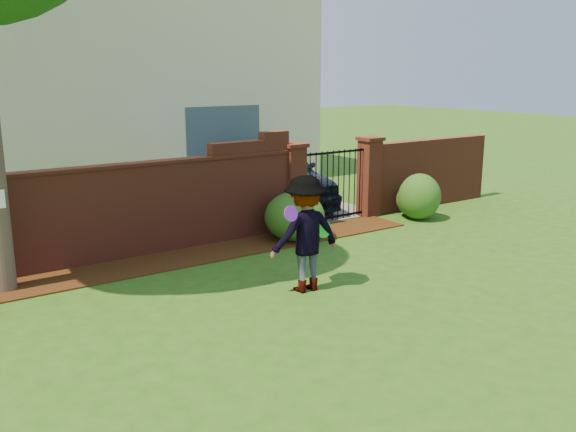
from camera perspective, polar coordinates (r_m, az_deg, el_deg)
ground at (r=9.22m, az=2.72°, el=-8.41°), size 80.00×80.00×0.01m
mulch_bed at (r=11.49m, az=-11.35°, el=-4.13°), size 11.10×1.08×0.03m
brick_wall at (r=11.52m, az=-17.71°, el=0.23°), size 8.70×0.31×2.16m
brick_wall_return at (r=16.22m, az=12.70°, el=3.87°), size 4.00×0.25×1.70m
pillar_left at (r=13.44m, az=0.48°, el=2.77°), size 0.50×0.50×1.88m
pillar_right at (r=14.80m, az=7.46°, el=3.63°), size 0.50×0.50×1.88m
iron_gate at (r=14.11m, az=4.13°, el=2.82°), size 1.78×0.03×1.60m
driveway at (r=17.50m, az=-4.17°, el=2.02°), size 3.20×8.00×0.01m
house at (r=19.79m, az=-16.84°, el=11.99°), size 12.40×6.40×6.30m
car at (r=15.77m, az=-0.97°, el=3.77°), size 2.70×4.99×1.61m
shrub_left at (r=12.59m, az=0.62°, el=-0.05°), size 1.23×1.23×1.01m
shrub_middle at (r=14.72m, az=11.96°, el=1.75°), size 0.98×0.98×1.08m
shrub_right at (r=14.96m, az=11.65°, el=1.46°), size 0.93×0.93×0.83m
man at (r=9.62m, az=1.68°, el=-1.69°), size 1.24×0.78×1.83m
frisbee_purple at (r=9.21m, az=0.26°, el=0.23°), size 0.25×0.09×0.24m
frisbee_green at (r=9.70m, az=3.26°, el=-1.18°), size 0.28×0.07×0.28m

